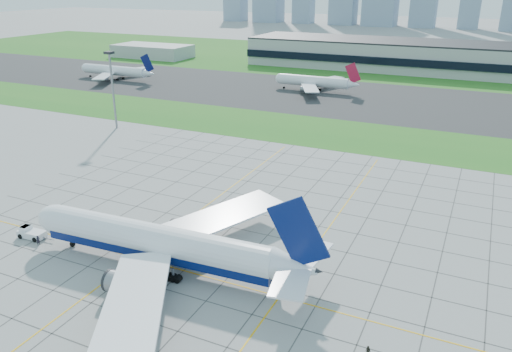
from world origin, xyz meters
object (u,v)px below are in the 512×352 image
(airliner, at_px, (159,243))
(distant_jet_1, at_px, (315,81))
(crew_near, at_px, (38,240))
(crew_far, at_px, (368,352))
(pushback_tug, at_px, (31,233))
(distant_jet_0, at_px, (115,71))
(light_mast, at_px, (112,80))

(airliner, bearing_deg, distant_jet_1, 95.88)
(crew_near, xyz_separation_m, crew_far, (63.81, -3.63, -0.15))
(pushback_tug, bearing_deg, crew_near, -26.57)
(distant_jet_0, bearing_deg, crew_near, -55.05)
(pushback_tug, distance_m, distant_jet_1, 155.81)
(light_mast, bearing_deg, crew_near, -60.54)
(airliner, relative_size, distant_jet_1, 1.33)
(light_mast, xyz_separation_m, pushback_tug, (36.36, -69.34, -15.19))
(pushback_tug, xyz_separation_m, distant_jet_0, (-95.77, 140.72, 3.50))
(distant_jet_0, bearing_deg, crew_far, -41.79)
(crew_near, bearing_deg, pushback_tug, 73.78)
(airliner, xyz_separation_m, crew_near, (-25.75, -3.30, -3.86))
(crew_near, distance_m, distant_jet_0, 173.70)
(pushback_tug, xyz_separation_m, distant_jet_1, (5.19, 155.68, 3.50))
(airliner, xyz_separation_m, distant_jet_1, (-24.27, 154.00, -0.35))
(light_mast, relative_size, crew_near, 13.13)
(crew_near, distance_m, crew_far, 63.91)
(light_mast, distance_m, pushback_tug, 79.75)
(crew_far, height_order, distant_jet_0, distant_jet_0)
(light_mast, height_order, airliner, light_mast)
(pushback_tug, xyz_separation_m, crew_near, (3.72, -1.61, -0.01))
(airliner, bearing_deg, light_mast, 131.13)
(light_mast, height_order, distant_jet_1, light_mast)
(pushback_tug, distance_m, crew_near, 4.05)
(light_mast, distance_m, airliner, 95.07)
(crew_near, bearing_deg, airliner, -75.44)
(airliner, relative_size, crew_far, 34.54)
(crew_near, bearing_deg, crew_far, -85.99)
(light_mast, distance_m, crew_far, 128.80)
(crew_far, distance_m, distant_jet_0, 219.06)
(airliner, relative_size, crew_near, 29.17)
(pushback_tug, relative_size, crew_near, 4.13)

